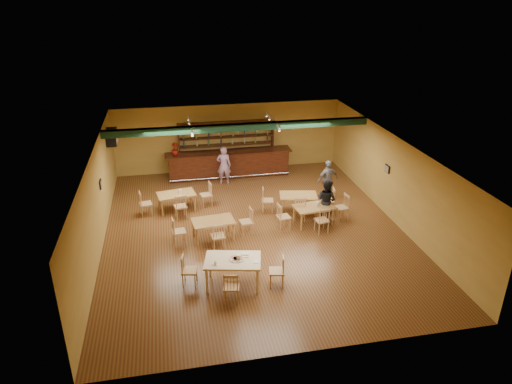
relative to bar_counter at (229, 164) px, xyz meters
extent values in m
plane|color=#5D301A|center=(0.12, -5.15, -0.56)|extent=(12.00, 12.00, 0.00)
cube|color=black|center=(0.12, -2.35, 2.31)|extent=(10.00, 0.30, 0.25)
cube|color=silver|center=(-1.68, -1.75, 2.38)|extent=(0.05, 2.50, 0.05)
cube|color=silver|center=(1.52, -1.75, 2.38)|extent=(0.05, 2.50, 0.05)
cube|color=silver|center=(-4.68, -0.95, 1.79)|extent=(0.34, 0.70, 0.48)
cube|color=black|center=(-4.85, -4.15, 1.14)|extent=(0.04, 0.34, 0.28)
cube|color=black|center=(5.09, -4.65, 1.14)|extent=(0.04, 0.34, 0.28)
cube|color=#33120A|center=(0.00, 0.00, 0.00)|extent=(5.48, 0.85, 1.13)
cube|color=#33120A|center=(0.00, 0.63, 0.57)|extent=(4.24, 0.40, 2.28)
imported|color=maroon|center=(-2.29, 0.00, 0.83)|extent=(0.38, 0.38, 0.53)
cube|color=olive|center=(-2.40, -3.08, -0.22)|extent=(1.48, 1.03, 0.68)
cube|color=olive|center=(2.00, -4.06, -0.23)|extent=(1.49, 1.06, 0.68)
cube|color=olive|center=(-1.30, -5.50, -0.22)|extent=(1.45, 0.96, 0.68)
cube|color=olive|center=(2.26, -5.09, -0.23)|extent=(1.45, 1.00, 0.68)
cube|color=beige|center=(-1.05, -8.21, -0.16)|extent=(1.70, 1.28, 0.82)
cylinder|color=silver|center=(-0.94, -8.21, 0.26)|extent=(0.42, 0.42, 0.01)
cylinder|color=#EAE5C6|center=(-1.54, -8.37, 0.31)|extent=(0.09, 0.09, 0.11)
cube|color=white|center=(-0.67, -7.99, 0.27)|extent=(0.23, 0.20, 0.03)
cube|color=silver|center=(-0.78, -8.15, 0.27)|extent=(0.33, 0.19, 0.00)
cylinder|color=white|center=(-0.45, -8.43, 0.26)|extent=(0.26, 0.26, 0.01)
imported|color=#9C50AE|center=(-0.33, -0.83, 0.25)|extent=(0.66, 0.49, 1.63)
imported|color=black|center=(2.80, -4.86, 0.20)|extent=(0.91, 0.94, 1.52)
imported|color=gray|center=(3.46, -3.09, 0.22)|extent=(0.98, 0.59, 1.56)
camera|label=1|loc=(-2.54, -19.10, 7.11)|focal=32.79mm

